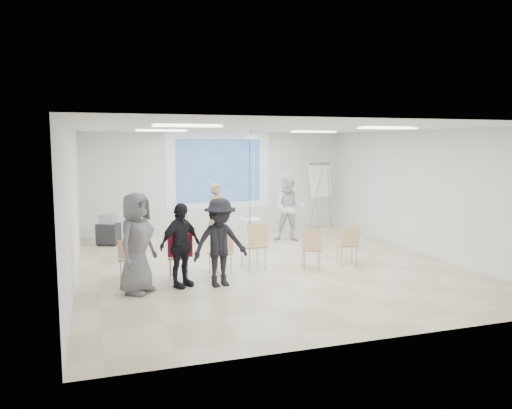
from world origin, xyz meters
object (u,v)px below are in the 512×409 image
object	(u,v)px
chair_left_mid	(179,254)
chair_right_far	(348,242)
player_right	(290,204)
laptop	(220,252)
chair_left_inner	(222,251)
chair_far_left	(128,256)
flipchart_easel	(320,181)
audience_outer	(137,237)
chair_center	(255,242)
chair_right_inner	(312,246)
av_cart	(108,231)
player_left	(217,210)
pedestal_table	(250,229)
audience_mid	(220,237)
audience_left	(180,239)

from	to	relation	value
chair_left_mid	chair_right_far	bearing A→B (deg)	10.50
player_right	laptop	size ratio (longest dim) A/B	6.58
chair_left_inner	chair_far_left	bearing A→B (deg)	155.79
chair_far_left	chair_right_far	size ratio (longest dim) A/B	0.89
chair_left_mid	flipchart_easel	bearing A→B (deg)	51.27
chair_far_left	audience_outer	bearing A→B (deg)	-80.29
chair_center	chair_right_far	size ratio (longest dim) A/B	1.10
chair_center	flipchart_easel	distance (m)	5.40
chair_center	audience_outer	size ratio (longest dim) A/B	0.49
flipchart_easel	chair_far_left	bearing A→B (deg)	-158.68
player_right	chair_right_inner	world-z (taller)	player_right
chair_center	flipchart_easel	bearing A→B (deg)	41.33
chair_center	av_cart	distance (m)	4.67
audience_outer	player_right	bearing A→B (deg)	-11.48
chair_right_inner	laptop	size ratio (longest dim) A/B	2.80
player_left	chair_center	bearing A→B (deg)	-107.36
pedestal_table	chair_far_left	xyz separation A→B (m)	(-3.36, -2.71, 0.09)
chair_far_left	laptop	world-z (taller)	chair_far_left
chair_far_left	audience_mid	xyz separation A→B (m)	(1.62, -1.00, 0.46)
player_left	av_cart	xyz separation A→B (m)	(-2.76, 0.81, -0.55)
player_right	flipchart_easel	bearing A→B (deg)	64.50
pedestal_table	chair_far_left	bearing A→B (deg)	-141.15
audience_left	audience_mid	bearing A→B (deg)	-45.92
chair_center	audience_outer	xyz separation A→B (m)	(-2.52, -0.95, 0.43)
chair_right_inner	player_right	bearing A→B (deg)	94.49
chair_right_inner	audience_left	world-z (taller)	audience_left
pedestal_table	player_right	bearing A→B (deg)	0.63
flipchart_easel	pedestal_table	bearing A→B (deg)	-165.89
chair_far_left	chair_right_inner	size ratio (longest dim) A/B	0.94
pedestal_table	flipchart_easel	size ratio (longest dim) A/B	0.33
player_right	av_cart	size ratio (longest dim) A/B	2.49
chair_left_mid	av_cart	size ratio (longest dim) A/B	1.10
player_left	audience_mid	world-z (taller)	audience_mid
chair_left_inner	chair_right_inner	bearing A→B (deg)	-24.48
chair_right_far	audience_left	world-z (taller)	audience_left
flipchart_easel	chair_left_mid	bearing A→B (deg)	-151.85
chair_far_left	av_cart	distance (m)	3.64
chair_left_mid	laptop	bearing A→B (deg)	24.72
player_left	av_cart	world-z (taller)	player_left
chair_left_inner	chair_center	distance (m)	0.80
pedestal_table	player_right	size ratio (longest dim) A/B	0.34
chair_right_far	audience_mid	xyz separation A→B (m)	(-3.04, -0.67, 0.41)
chair_left_mid	chair_right_far	size ratio (longest dim) A/B	0.98
player_right	audience_mid	distance (m)	4.71
chair_center	chair_right_inner	xyz separation A→B (m)	(1.14, -0.39, -0.08)
player_right	chair_left_mid	distance (m)	4.71
chair_right_far	player_left	bearing A→B (deg)	136.17
chair_left_inner	audience_outer	size ratio (longest dim) A/B	0.41
audience_left	audience_outer	xyz separation A→B (m)	(-0.80, -0.14, 0.11)
laptop	av_cart	xyz separation A→B (m)	(-2.11, 3.74, -0.07)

